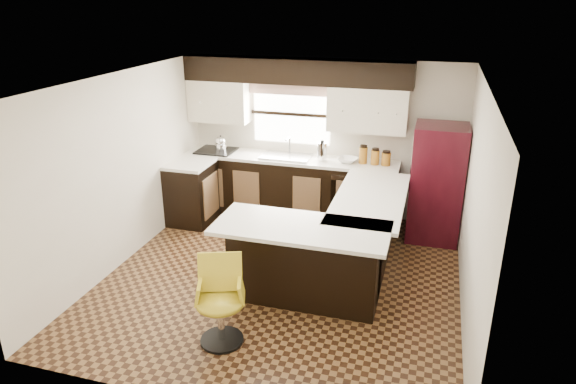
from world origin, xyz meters
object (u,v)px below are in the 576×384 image
(bar_chair, at_px, (220,303))
(peninsula_long, at_px, (364,232))
(refrigerator, at_px, (437,183))
(peninsula_return, at_px, (305,263))

(bar_chair, bearing_deg, peninsula_long, 40.95)
(peninsula_long, height_order, bar_chair, peninsula_long)
(peninsula_long, distance_m, bar_chair, 2.27)
(refrigerator, height_order, bar_chair, refrigerator)
(peninsula_long, distance_m, refrigerator, 1.40)
(peninsula_long, xyz_separation_m, peninsula_return, (-0.53, -0.97, 0.00))
(peninsula_long, relative_size, bar_chair, 2.19)
(peninsula_long, xyz_separation_m, refrigerator, (0.83, 1.07, 0.37))
(bar_chair, bearing_deg, peninsula_return, 39.72)
(peninsula_long, bearing_deg, peninsula_return, -118.30)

